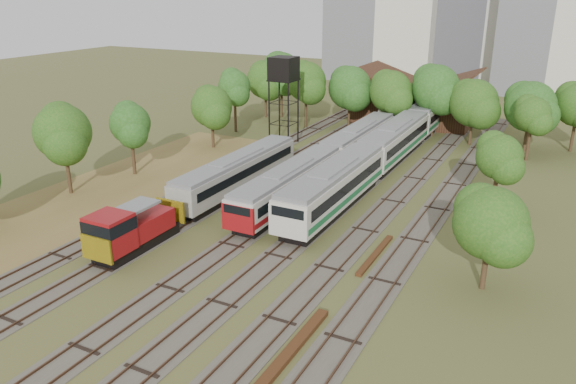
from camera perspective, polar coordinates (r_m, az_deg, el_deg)
The scene contains 15 objects.
ground at distance 34.31m, azimuth -12.61°, elevation -12.73°, with size 240.00×240.00×0.00m, color #475123.
dry_grass_patch at distance 51.07m, azimuth -22.59°, elevation -2.51°, with size 14.00×60.00×0.04m, color brown.
tracks at distance 53.89m, azimuth 3.84°, elevation 0.24°, with size 24.60×80.00×0.19m.
railcar_red_set at distance 56.98m, azimuth 4.13°, elevation 3.25°, with size 2.81×34.58×3.47m.
railcar_green_set at distance 64.07m, azimuth 10.78°, elevation 5.09°, with size 3.19×52.08×3.95m.
railcar_rear at distance 82.05m, azimuth 11.85°, elevation 8.17°, with size 2.93×16.08×3.62m.
shunter_locomotive at distance 42.33m, azimuth -15.95°, elevation -3.82°, with size 2.73×8.10×3.57m.
old_grey_coach at distance 53.21m, azimuth -5.12°, elevation 2.01°, with size 2.75×18.00×3.39m.
water_tower at distance 68.33m, azimuth -0.45°, elevation 12.20°, with size 3.05×3.05×10.56m.
rail_pile_near at distance 30.73m, azimuth -0.01°, elevation -16.16°, with size 0.62×9.24×0.31m, color #4F2D16.
rail_pile_far at distance 41.30m, azimuth 8.85°, elevation -6.31°, with size 0.44×6.99×0.23m, color #4F2D16.
maintenance_shed at distance 83.54m, azimuth 12.96°, elevation 9.00°, with size 16.45×11.55×7.58m.
tree_band_left at distance 59.90m, azimuth -15.88°, elevation 6.62°, with size 7.77×63.10×8.49m.
tree_band_far at distance 74.16m, azimuth 14.31°, elevation 9.87°, with size 52.59×10.51×9.73m.
tree_band_right at distance 48.40m, azimuth 21.50°, elevation 2.54°, with size 5.67×36.12×7.16m.
Camera 1 is at (19.41, -21.54, 18.35)m, focal length 35.00 mm.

